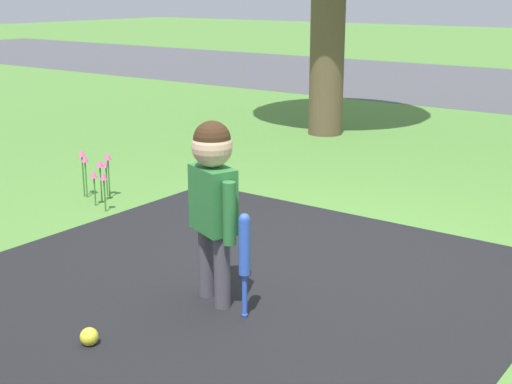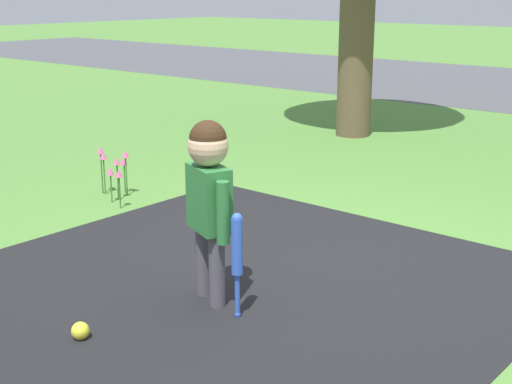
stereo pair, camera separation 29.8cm
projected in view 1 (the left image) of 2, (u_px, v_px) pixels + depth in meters
name	position (u px, v px, depth m)	size (l,w,h in m)	color
ground_plane	(332.00, 264.00, 4.62)	(60.00, 60.00, 0.00)	#518438
child	(213.00, 187.00, 3.88)	(0.40, 0.25, 1.04)	#4C4751
baseball_bat	(244.00, 251.00, 3.76)	(0.06, 0.06, 0.59)	blue
sports_ball	(89.00, 337.00, 3.55)	(0.09, 0.09, 0.09)	yellow
flower_bed	(97.00, 167.00, 5.91)	(0.53, 0.37, 0.42)	#38702D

